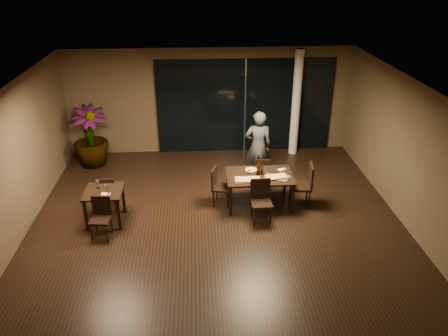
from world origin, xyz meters
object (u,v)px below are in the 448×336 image
at_px(chair_main_near, 261,198).
at_px(chair_side_far, 107,192).
at_px(chair_side_near, 101,215).
at_px(bottle_a, 258,168).
at_px(main_table, 259,178).
at_px(chair_main_left, 219,184).
at_px(bottle_c, 259,166).
at_px(chair_main_right, 305,183).
at_px(potted_plant, 90,137).
at_px(diner, 258,146).
at_px(side_table, 104,196).
at_px(bottle_b, 262,169).
at_px(chair_main_far, 261,172).

xyz_separation_m(chair_main_near, chair_side_far, (-3.37, 0.60, -0.06)).
distance_m(chair_side_near, bottle_a, 3.53).
xyz_separation_m(main_table, chair_side_far, (-3.43, -0.04, -0.21)).
relative_size(chair_side_far, bottle_a, 2.55).
distance_m(chair_main_left, bottle_c, 1.00).
xyz_separation_m(chair_main_left, chair_side_far, (-2.50, -0.12, -0.04)).
bearing_deg(chair_main_left, chair_main_right, -79.25).
height_order(chair_main_right, potted_plant, potted_plant).
height_order(chair_main_near, diner, diner).
bearing_deg(potted_plant, chair_main_right, -25.57).
height_order(chair_main_near, bottle_a, bottle_a).
distance_m(side_table, chair_main_near, 3.35).
height_order(potted_plant, bottle_a, potted_plant).
relative_size(chair_main_left, bottle_a, 2.74).
xyz_separation_m(chair_side_far, chair_side_near, (0.04, -0.97, 0.01)).
bearing_deg(bottle_a, chair_main_left, 176.13).
xyz_separation_m(chair_main_near, potted_plant, (-4.21, 3.06, 0.30)).
bearing_deg(bottle_b, chair_side_near, -162.88).
distance_m(chair_main_far, potted_plant, 4.74).
bearing_deg(chair_side_near, chair_main_far, 32.74).
bearing_deg(chair_side_far, potted_plant, -72.12).
distance_m(diner, potted_plant, 4.54).
bearing_deg(potted_plant, diner, -14.65).
xyz_separation_m(chair_side_far, diner, (3.56, 1.31, 0.45)).
xyz_separation_m(main_table, chair_main_far, (0.14, 0.71, -0.20)).
distance_m(diner, bottle_b, 1.22).
xyz_separation_m(main_table, potted_plant, (-4.26, 2.41, 0.15)).
xyz_separation_m(chair_side_near, bottle_b, (3.44, 1.06, 0.41)).
xyz_separation_m(chair_side_near, bottle_c, (3.37, 1.12, 0.44)).
bearing_deg(chair_side_near, main_table, 23.37).
xyz_separation_m(side_table, chair_main_near, (3.35, -0.15, -0.10)).
distance_m(side_table, chair_main_far, 3.75).
bearing_deg(diner, chair_side_near, 36.09).
xyz_separation_m(chair_side_far, bottle_c, (3.42, 0.14, 0.45)).
bearing_deg(chair_main_far, bottle_a, 77.78).
bearing_deg(bottle_b, chair_main_left, 178.15).
relative_size(side_table, potted_plant, 0.48).
relative_size(diner, bottle_a, 5.57).
bearing_deg(chair_main_left, chair_side_far, 109.26).
relative_size(main_table, diner, 0.82).
relative_size(chair_main_left, bottle_c, 2.65).
relative_size(bottle_b, bottle_c, 0.80).
distance_m(chair_main_near, potted_plant, 5.21).
bearing_deg(chair_main_left, bottle_c, -72.00).
relative_size(side_table, bottle_b, 2.92).
bearing_deg(chair_main_far, chair_side_near, 28.33).
bearing_deg(chair_side_far, chair_main_near, 168.95).
bearing_deg(bottle_c, diner, 83.02).
xyz_separation_m(chair_main_near, bottle_b, (0.12, 0.69, 0.36)).
relative_size(main_table, potted_plant, 0.91).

